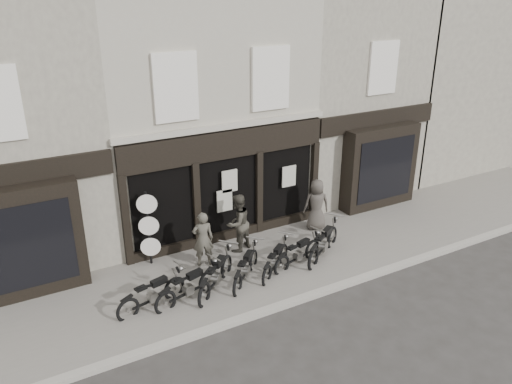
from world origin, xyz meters
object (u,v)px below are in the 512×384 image
motorcycle_3 (246,270)px  man_left (203,239)px  motorcycle_0 (153,296)px  man_right (316,205)px  motorcycle_2 (216,277)px  motorcycle_1 (188,289)px  man_centre (238,223)px  advert_sign_post (149,231)px  motorcycle_5 (298,255)px  motorcycle_4 (276,262)px  motorcycle_6 (323,245)px

motorcycle_3 → man_left: bearing=75.7°
man_left → motorcycle_0: bearing=47.3°
man_left → man_right: 4.50m
motorcycle_2 → man_left: size_ratio=1.07×
motorcycle_1 → man_right: 5.92m
man_left → man_centre: bearing=-151.3°
motorcycle_3 → advert_sign_post: size_ratio=0.68×
motorcycle_1 → motorcycle_2: 0.91m
motorcycle_0 → man_left: size_ratio=1.18×
motorcycle_5 → man_centre: 2.19m
motorcycle_3 → man_left: 1.65m
man_centre → motorcycle_4: bearing=81.4°
motorcycle_4 → motorcycle_5: motorcycle_5 is taller
man_left → man_right: man_right is taller
motorcycle_6 → motorcycle_1: bearing=149.7°
man_centre → advert_sign_post: bearing=-32.5°
man_right → man_left: bearing=24.8°
motorcycle_3 → man_right: man_right is taller
motorcycle_5 → motorcycle_6: 1.00m
motorcycle_1 → motorcycle_2: motorcycle_2 is taller
motorcycle_4 → motorcycle_5: size_ratio=0.85×
motorcycle_3 → motorcycle_5: size_ratio=0.83×
man_right → advert_sign_post: 5.91m
motorcycle_3 → man_centre: (0.61, 1.68, 0.68)m
motorcycle_0 → advert_sign_post: (0.67, 2.16, 0.83)m
motorcycle_3 → motorcycle_4: bearing=-44.7°
motorcycle_4 → man_right: size_ratio=0.94×
motorcycle_0 → motorcycle_3: bearing=-15.7°
motorcycle_2 → man_right: (4.69, 1.72, 0.60)m
motorcycle_0 → motorcycle_2: bearing=-15.9°
motorcycle_0 → motorcycle_4: bearing=-15.8°
motorcycle_1 → motorcycle_3: bearing=-12.5°
motorcycle_1 → motorcycle_5: size_ratio=1.04×
motorcycle_0 → motorcycle_6: (5.65, 0.01, 0.05)m
man_right → advert_sign_post: advert_sign_post is taller
motorcycle_5 → motorcycle_4: bearing=165.8°
man_right → motorcycle_5: bearing=62.2°
motorcycle_6 → man_right: 2.00m
motorcycle_3 → man_left: (-0.75, 1.34, 0.60)m
motorcycle_5 → man_centre: bearing=110.8°
motorcycle_6 → advert_sign_post: 5.48m
motorcycle_4 → motorcycle_5: bearing=-36.8°
motorcycle_3 → motorcycle_6: bearing=-42.7°
motorcycle_0 → motorcycle_5: 4.65m
man_left → motorcycle_4: bearing=157.2°
motorcycle_1 → motorcycle_3: 1.86m
motorcycle_4 → advert_sign_post: bearing=107.1°
motorcycle_4 → man_left: bearing=104.4°
motorcycle_6 → man_right: (0.90, 1.68, 0.59)m
motorcycle_4 → man_left: man_left is taller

